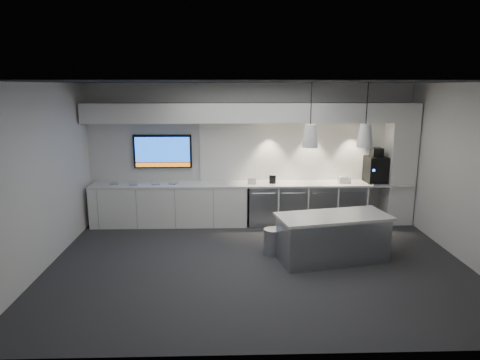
{
  "coord_description": "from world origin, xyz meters",
  "views": [
    {
      "loc": [
        -0.51,
        -6.74,
        2.94
      ],
      "look_at": [
        -0.27,
        1.1,
        1.21
      ],
      "focal_mm": 32.0,
      "sensor_mm": 36.0,
      "label": 1
    }
  ],
  "objects_px": {
    "island": "(333,237)",
    "bin": "(273,241)",
    "wall_tv": "(163,151)",
    "coffee_machine": "(376,168)"
  },
  "relations": [
    {
      "from": "island",
      "to": "coffee_machine",
      "type": "bearing_deg",
      "value": 44.34
    },
    {
      "from": "island",
      "to": "bin",
      "type": "distance_m",
      "value": 1.05
    },
    {
      "from": "coffee_machine",
      "to": "bin",
      "type": "bearing_deg",
      "value": -146.82
    },
    {
      "from": "island",
      "to": "wall_tv",
      "type": "bearing_deg",
      "value": 132.65
    },
    {
      "from": "wall_tv",
      "to": "island",
      "type": "height_order",
      "value": "wall_tv"
    },
    {
      "from": "wall_tv",
      "to": "coffee_machine",
      "type": "xyz_separation_m",
      "value": [
        4.59,
        -0.25,
        -0.35
      ]
    },
    {
      "from": "wall_tv",
      "to": "island",
      "type": "xyz_separation_m",
      "value": [
        3.19,
        -2.31,
        -1.15
      ]
    },
    {
      "from": "wall_tv",
      "to": "island",
      "type": "distance_m",
      "value": 4.1
    },
    {
      "from": "bin",
      "to": "wall_tv",
      "type": "bearing_deg",
      "value": 137.51
    },
    {
      "from": "wall_tv",
      "to": "bin",
      "type": "relative_size",
      "value": 2.7
    }
  ]
}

